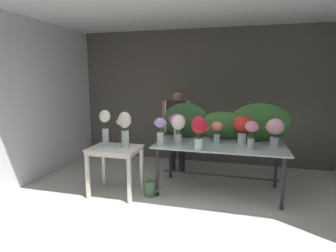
{
  "coord_description": "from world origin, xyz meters",
  "views": [
    {
      "loc": [
        0.85,
        -2.81,
        1.85
      ],
      "look_at": [
        -0.23,
        1.22,
        1.12
      ],
      "focal_mm": 29.39,
      "sensor_mm": 36.0,
      "label": 1
    }
  ],
  "objects_px": {
    "vase_ivory_stock": "(178,126)",
    "vase_scarlet_tulips": "(243,126)",
    "display_table_glass": "(219,150)",
    "vase_cream_lisianthus_tall": "(125,127)",
    "vase_crimson_freesia": "(199,129)",
    "vase_rosy_hydrangea": "(251,131)",
    "side_table_white": "(115,154)",
    "vase_lilac_snapdragons": "(160,129)",
    "florist": "(177,122)",
    "vase_white_roses_tall": "(105,126)",
    "watering_can": "(150,188)",
    "vase_coral_dahlias": "(217,130)",
    "vase_fuchsia_ranunculus": "(177,123)",
    "vase_blush_roses": "(275,129)"
  },
  "relations": [
    {
      "from": "vase_ivory_stock",
      "to": "vase_scarlet_tulips",
      "type": "xyz_separation_m",
      "value": [
        0.99,
        0.34,
        -0.02
      ]
    },
    {
      "from": "display_table_glass",
      "to": "vase_cream_lisianthus_tall",
      "type": "height_order",
      "value": "vase_cream_lisianthus_tall"
    },
    {
      "from": "vase_crimson_freesia",
      "to": "vase_cream_lisianthus_tall",
      "type": "distance_m",
      "value": 1.16
    },
    {
      "from": "display_table_glass",
      "to": "vase_rosy_hydrangea",
      "type": "relative_size",
      "value": 4.8
    },
    {
      "from": "vase_ivory_stock",
      "to": "vase_crimson_freesia",
      "type": "height_order",
      "value": "vase_crimson_freesia"
    },
    {
      "from": "side_table_white",
      "to": "vase_lilac_snapdragons",
      "type": "height_order",
      "value": "vase_lilac_snapdragons"
    },
    {
      "from": "side_table_white",
      "to": "vase_ivory_stock",
      "type": "relative_size",
      "value": 1.63
    },
    {
      "from": "vase_crimson_freesia",
      "to": "vase_scarlet_tulips",
      "type": "height_order",
      "value": "vase_crimson_freesia"
    },
    {
      "from": "florist",
      "to": "vase_white_roses_tall",
      "type": "bearing_deg",
      "value": -121.1
    },
    {
      "from": "vase_lilac_snapdragons",
      "to": "vase_cream_lisianthus_tall",
      "type": "xyz_separation_m",
      "value": [
        -0.54,
        -0.14,
        0.04
      ]
    },
    {
      "from": "vase_lilac_snapdragons",
      "to": "vase_ivory_stock",
      "type": "bearing_deg",
      "value": 28.36
    },
    {
      "from": "display_table_glass",
      "to": "watering_can",
      "type": "xyz_separation_m",
      "value": [
        -1.03,
        -0.46,
        -0.57
      ]
    },
    {
      "from": "side_table_white",
      "to": "vase_coral_dahlias",
      "type": "bearing_deg",
      "value": 20.65
    },
    {
      "from": "vase_fuchsia_ranunculus",
      "to": "vase_cream_lisianthus_tall",
      "type": "bearing_deg",
      "value": -143.68
    },
    {
      "from": "vase_lilac_snapdragons",
      "to": "vase_blush_roses",
      "type": "distance_m",
      "value": 1.77
    },
    {
      "from": "vase_lilac_snapdragons",
      "to": "vase_coral_dahlias",
      "type": "distance_m",
      "value": 0.92
    },
    {
      "from": "side_table_white",
      "to": "vase_scarlet_tulips",
      "type": "height_order",
      "value": "vase_scarlet_tulips"
    },
    {
      "from": "display_table_glass",
      "to": "vase_coral_dahlias",
      "type": "height_order",
      "value": "vase_coral_dahlias"
    },
    {
      "from": "vase_crimson_freesia",
      "to": "vase_blush_roses",
      "type": "distance_m",
      "value": 1.21
    },
    {
      "from": "vase_ivory_stock",
      "to": "vase_rosy_hydrangea",
      "type": "bearing_deg",
      "value": -0.57
    },
    {
      "from": "vase_ivory_stock",
      "to": "vase_fuchsia_ranunculus",
      "type": "bearing_deg",
      "value": 105.19
    },
    {
      "from": "vase_rosy_hydrangea",
      "to": "vase_white_roses_tall",
      "type": "height_order",
      "value": "vase_white_roses_tall"
    },
    {
      "from": "vase_fuchsia_ranunculus",
      "to": "vase_cream_lisianthus_tall",
      "type": "distance_m",
      "value": 0.89
    },
    {
      "from": "vase_scarlet_tulips",
      "to": "display_table_glass",
      "type": "bearing_deg",
      "value": -158.28
    },
    {
      "from": "vase_ivory_stock",
      "to": "vase_fuchsia_ranunculus",
      "type": "height_order",
      "value": "vase_ivory_stock"
    },
    {
      "from": "vase_blush_roses",
      "to": "display_table_glass",
      "type": "bearing_deg",
      "value": -174.16
    },
    {
      "from": "vase_coral_dahlias",
      "to": "side_table_white",
      "type": "bearing_deg",
      "value": -159.35
    },
    {
      "from": "vase_crimson_freesia",
      "to": "display_table_glass",
      "type": "bearing_deg",
      "value": 58.08
    },
    {
      "from": "vase_coral_dahlias",
      "to": "vase_fuchsia_ranunculus",
      "type": "bearing_deg",
      "value": 178.74
    },
    {
      "from": "side_table_white",
      "to": "vase_scarlet_tulips",
      "type": "bearing_deg",
      "value": 19.31
    },
    {
      "from": "florist",
      "to": "vase_fuchsia_ranunculus",
      "type": "height_order",
      "value": "florist"
    },
    {
      "from": "side_table_white",
      "to": "vase_rosy_hydrangea",
      "type": "distance_m",
      "value": 2.11
    },
    {
      "from": "vase_rosy_hydrangea",
      "to": "vase_coral_dahlias",
      "type": "xyz_separation_m",
      "value": [
        -0.52,
        0.25,
        -0.05
      ]
    },
    {
      "from": "vase_crimson_freesia",
      "to": "vase_coral_dahlias",
      "type": "xyz_separation_m",
      "value": [
        0.22,
        0.47,
        -0.08
      ]
    },
    {
      "from": "watering_can",
      "to": "vase_coral_dahlias",
      "type": "bearing_deg",
      "value": 27.03
    },
    {
      "from": "florist",
      "to": "watering_can",
      "type": "xyz_separation_m",
      "value": [
        -0.13,
        -1.31,
        -0.86
      ]
    },
    {
      "from": "vase_blush_roses",
      "to": "vase_scarlet_tulips",
      "type": "bearing_deg",
      "value": 173.86
    },
    {
      "from": "vase_white_roses_tall",
      "to": "vase_lilac_snapdragons",
      "type": "bearing_deg",
      "value": 13.4
    },
    {
      "from": "vase_ivory_stock",
      "to": "watering_can",
      "type": "relative_size",
      "value": 1.35
    },
    {
      "from": "vase_blush_roses",
      "to": "vase_rosy_hydrangea",
      "type": "bearing_deg",
      "value": -140.31
    },
    {
      "from": "vase_crimson_freesia",
      "to": "watering_can",
      "type": "relative_size",
      "value": 1.42
    },
    {
      "from": "vase_fuchsia_ranunculus",
      "to": "vase_white_roses_tall",
      "type": "bearing_deg",
      "value": -150.0
    },
    {
      "from": "florist",
      "to": "vase_fuchsia_ranunculus",
      "type": "bearing_deg",
      "value": -77.02
    },
    {
      "from": "side_table_white",
      "to": "vase_coral_dahlias",
      "type": "distance_m",
      "value": 1.67
    },
    {
      "from": "vase_fuchsia_ranunculus",
      "to": "vase_coral_dahlias",
      "type": "relative_size",
      "value": 1.27
    },
    {
      "from": "vase_rosy_hydrangea",
      "to": "watering_can",
      "type": "xyz_separation_m",
      "value": [
        -1.5,
        -0.25,
        -0.94
      ]
    },
    {
      "from": "vase_lilac_snapdragons",
      "to": "display_table_glass",
      "type": "bearing_deg",
      "value": 20.66
    },
    {
      "from": "vase_blush_roses",
      "to": "watering_can",
      "type": "bearing_deg",
      "value": -163.67
    },
    {
      "from": "display_table_glass",
      "to": "vase_rosy_hydrangea",
      "type": "height_order",
      "value": "vase_rosy_hydrangea"
    },
    {
      "from": "vase_ivory_stock",
      "to": "vase_crimson_freesia",
      "type": "relative_size",
      "value": 0.95
    }
  ]
}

